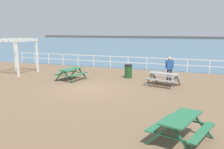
% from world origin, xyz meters
% --- Properties ---
extents(ground_plane, '(30.00, 24.00, 0.20)m').
position_xyz_m(ground_plane, '(0.00, 0.00, -0.10)').
color(ground_plane, brown).
extents(sea_band, '(142.00, 90.00, 0.01)m').
position_xyz_m(sea_band, '(0.00, 52.75, 0.00)').
color(sea_band, '#476B84').
rests_on(sea_band, ground).
extents(distant_shoreline, '(142.00, 6.00, 1.80)m').
position_xyz_m(distant_shoreline, '(0.00, 95.75, 0.00)').
color(distant_shoreline, '#4C4C47').
rests_on(distant_shoreline, ground).
extents(seaward_railing, '(23.07, 0.07, 1.08)m').
position_xyz_m(seaward_railing, '(0.00, 7.75, 0.74)').
color(seaward_railing, white).
rests_on(seaward_railing, ground).
extents(picnic_table_near_left, '(1.93, 2.14, 0.80)m').
position_xyz_m(picnic_table_near_left, '(5.65, -5.04, 0.58)').
color(picnic_table_near_left, '#286B47').
rests_on(picnic_table_near_left, ground).
extents(picnic_table_near_right, '(1.74, 1.98, 0.80)m').
position_xyz_m(picnic_table_near_right, '(-2.19, 1.85, 0.58)').
color(picnic_table_near_right, '#286B47').
rests_on(picnic_table_near_right, ground).
extents(picnic_table_mid_centre, '(2.11, 1.90, 0.80)m').
position_xyz_m(picnic_table_mid_centre, '(3.94, 2.34, 0.58)').
color(picnic_table_mid_centre, gray).
rests_on(picnic_table_mid_centre, ground).
extents(visitor, '(0.51, 0.32, 1.66)m').
position_xyz_m(visitor, '(4.10, 3.49, 0.95)').
color(visitor, '#1E2338').
rests_on(visitor, ground).
extents(lattice_pergola, '(2.45, 2.57, 2.70)m').
position_xyz_m(lattice_pergola, '(-7.42, 2.52, 2.00)').
color(lattice_pergola, white).
rests_on(lattice_pergola, ground).
extents(litter_bin, '(0.55, 0.55, 0.95)m').
position_xyz_m(litter_bin, '(1.20, 3.96, 0.48)').
color(litter_bin, '#1E4723').
rests_on(litter_bin, ground).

